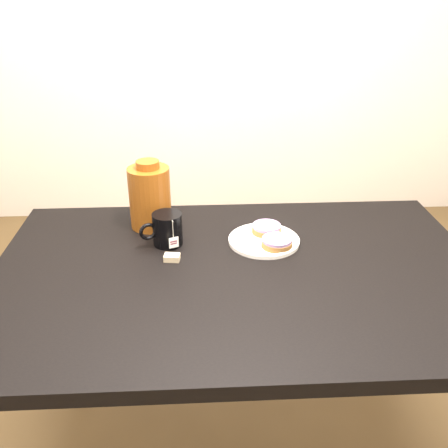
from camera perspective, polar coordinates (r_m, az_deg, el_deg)
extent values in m
cube|color=beige|center=(3.21, -1.30, 23.84)|extent=(3.50, 0.02, 2.70)
cube|color=black|center=(1.43, 1.68, -5.89)|extent=(1.40, 0.90, 0.04)
cylinder|color=black|center=(2.03, -18.00, -9.21)|extent=(0.06, 0.06, 0.71)
cylinder|color=black|center=(2.09, 18.54, -8.07)|extent=(0.06, 0.06, 0.71)
cylinder|color=white|center=(1.56, 4.58, -1.89)|extent=(0.22, 0.22, 0.01)
torus|color=white|center=(1.56, 4.59, -1.69)|extent=(0.22, 0.22, 0.01)
cylinder|color=brown|center=(1.59, 4.88, -0.66)|extent=(0.13, 0.13, 0.02)
cylinder|color=#9C7EAB|center=(1.59, 4.90, -0.23)|extent=(0.12, 0.12, 0.01)
cylinder|color=brown|center=(1.51, 6.05, -2.24)|extent=(0.13, 0.13, 0.02)
cylinder|color=#9C7EAB|center=(1.51, 6.07, -1.79)|extent=(0.13, 0.13, 0.01)
cylinder|color=black|center=(1.54, -6.48, -0.57)|extent=(0.12, 0.12, 0.10)
cylinder|color=black|center=(1.52, -6.56, 0.87)|extent=(0.08, 0.08, 0.00)
torus|color=black|center=(1.52, -8.67, -0.86)|extent=(0.06, 0.03, 0.06)
cylinder|color=beige|center=(1.48, -5.86, -0.57)|extent=(0.00, 0.00, 0.06)
cube|color=white|center=(1.50, -5.78, -2.09)|extent=(0.03, 0.01, 0.03)
cube|color=#C6B793|center=(1.46, -5.97, -3.83)|extent=(0.05, 0.04, 0.02)
cylinder|color=#5A2A0B|center=(1.64, -8.47, 3.01)|extent=(0.15, 0.15, 0.20)
cylinder|color=#5A2A0B|center=(1.60, -8.73, 6.72)|extent=(0.07, 0.07, 0.02)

